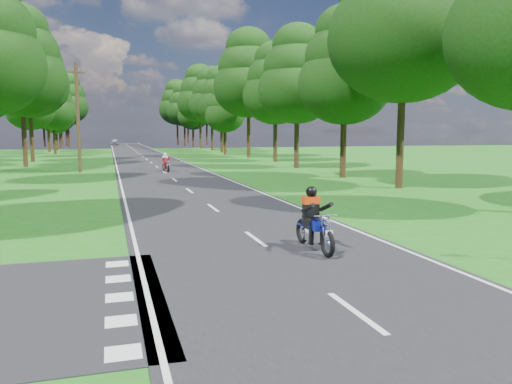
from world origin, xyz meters
name	(u,v)px	position (x,y,z in m)	size (l,w,h in m)	color
ground	(278,256)	(0.00, 0.00, 0.00)	(160.00, 160.00, 0.00)	#195D15
main_road	(143,157)	(0.00, 50.00, 0.01)	(7.00, 140.00, 0.02)	black
road_markings	(143,157)	(-0.14, 48.13, 0.02)	(7.40, 140.00, 0.01)	silver
treeline	(147,93)	(1.43, 60.06, 8.25)	(40.00, 115.35, 14.78)	black
telegraph_pole	(78,117)	(-6.00, 28.00, 4.07)	(1.20, 0.26, 8.00)	#382616
rider_near_blue	(314,219)	(1.08, 0.33, 0.83)	(0.65, 1.95, 1.62)	#0D1798
rider_far_red	(166,162)	(0.20, 26.75, 0.73)	(0.57, 1.71, 1.43)	maroon
distant_car	(115,142)	(-2.60, 104.68, 0.69)	(1.57, 3.91, 1.33)	#B6B8BE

